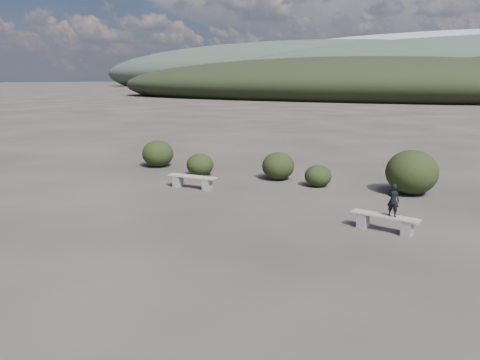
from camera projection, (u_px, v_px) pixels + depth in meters
The scene contains 10 objects.
ground at pixel (154, 248), 11.44m from camera, with size 1200.00×1200.00×0.00m, color #2C2622.
bench_left at pixel (192, 181), 17.67m from camera, with size 1.96×0.52×0.49m.
bench_right at pixel (385, 221), 12.67m from camera, with size 1.86×0.60×0.46m.
seated_person at pixel (393, 200), 12.43m from camera, with size 0.33×0.21×0.89m, color black.
shrub_a at pixel (200, 165), 19.95m from camera, with size 1.17×1.17×0.96m, color black.
shrub_b at pixel (278, 166), 19.18m from camera, with size 1.33×1.33×1.14m, color black.
shrub_c at pixel (318, 176), 17.96m from camera, with size 1.05×1.05×0.84m, color black.
shrub_d at pixel (412, 172), 16.68m from camera, with size 1.83×1.83×1.60m, color black.
shrub_f at pixel (158, 154), 22.02m from camera, with size 1.47×1.47×1.25m, color black.
mountain_ridges at pixel (479, 69), 302.78m from camera, with size 500.00×400.00×56.00m.
Camera 1 is at (7.09, -8.46, 4.05)m, focal length 35.00 mm.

